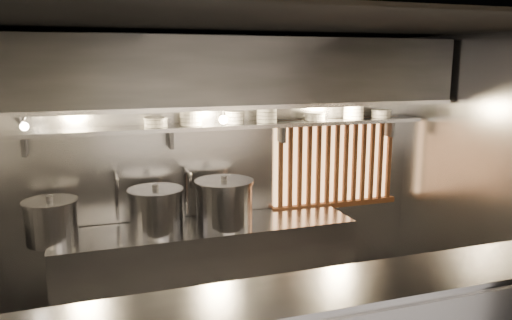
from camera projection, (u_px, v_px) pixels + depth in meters
ceiling at (277, 24)px, 3.71m from camera, size 4.50×4.50×0.00m
wall_back at (226, 168)px, 5.37m from camera, size 4.50×0.00×4.50m
wall_right at (499, 184)px, 4.69m from camera, size 0.00×3.00×3.00m
cooking_bench at (208, 268)px, 5.12m from camera, size 3.00×0.70×0.90m
bowl_shelf at (230, 126)px, 5.11m from camera, size 4.40×0.34×0.04m
exhaust_hood at (236, 73)px, 4.80m from camera, size 4.40×0.81×0.65m
wood_screen at (336, 163)px, 5.74m from camera, size 1.56×0.09×1.04m
faucet_left at (117, 188)px, 4.91m from camera, size 0.04×0.30×0.50m
faucet_right at (187, 182)px, 5.13m from camera, size 0.04×0.30×0.50m
heat_lamp at (20, 119)px, 4.04m from camera, size 0.25×0.35×0.20m
pendant_bulb at (223, 120)px, 4.95m from camera, size 0.09×0.09×0.19m
stock_pot_left at (51, 221)px, 4.54m from camera, size 0.58×0.58×0.44m
stock_pot_mid at (224, 203)px, 5.00m from camera, size 0.64×0.64×0.51m
stock_pot_right at (156, 210)px, 4.81m from camera, size 0.66×0.66×0.47m
bowl_stack_0 at (156, 122)px, 4.86m from camera, size 0.24×0.24×0.09m
bowl_stack_1 at (191, 117)px, 4.97m from camera, size 0.24×0.24×0.17m
bowl_stack_2 at (235, 117)px, 5.11m from camera, size 0.20×0.20×0.13m
bowl_stack_3 at (267, 114)px, 5.22m from camera, size 0.23×0.23×0.17m
bowl_stack_4 at (315, 116)px, 5.40m from camera, size 0.24×0.24×0.09m
bowl_stack_5 at (354, 111)px, 5.54m from camera, size 0.24×0.24×0.17m
bowl_stack_6 at (381, 114)px, 5.66m from camera, size 0.23×0.23×0.09m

